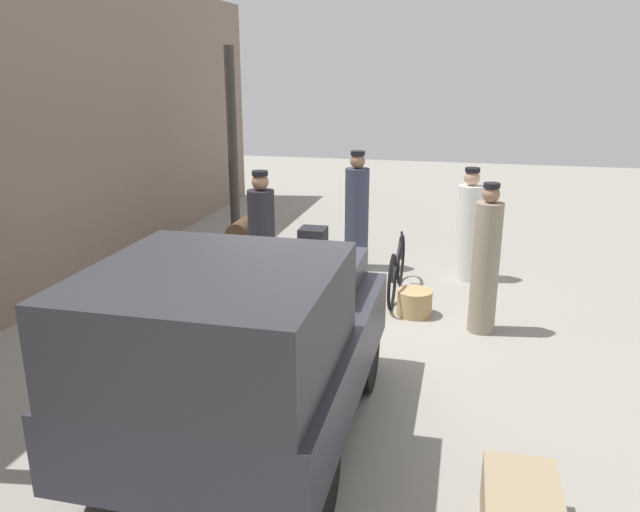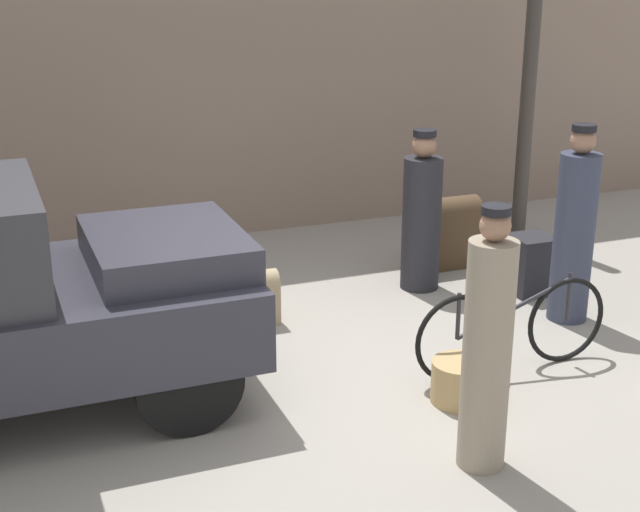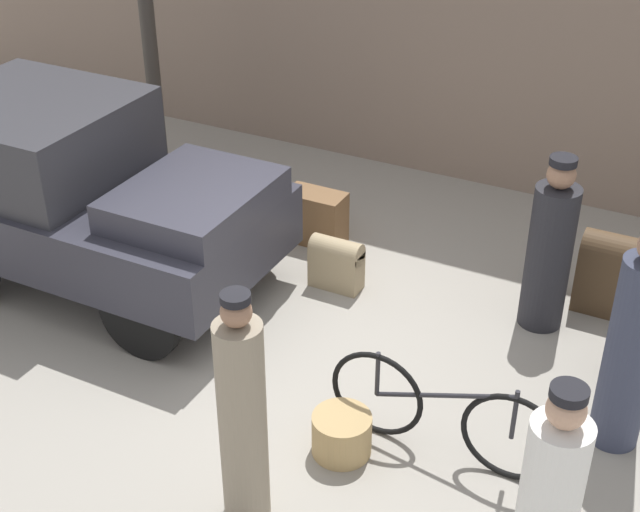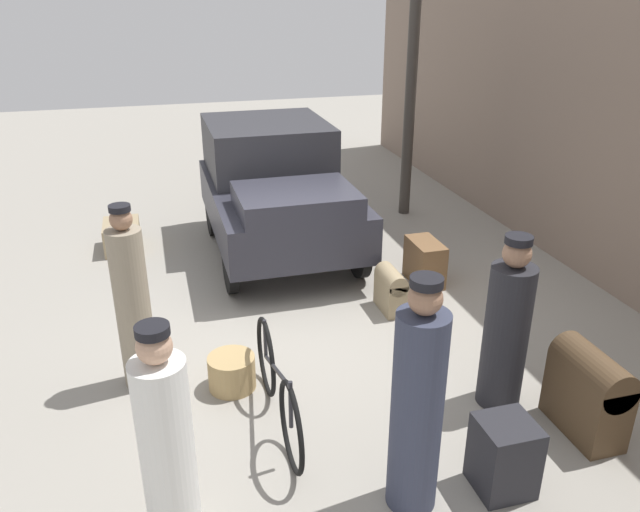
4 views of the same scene
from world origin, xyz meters
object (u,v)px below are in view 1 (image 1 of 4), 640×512
Objects in this scene: porter_lifting_near_truck at (485,264)px; porter_with_bicycle at (468,229)px; trunk_large_brown at (244,241)px; trunk_wicker_pale at (161,324)px; truck at (243,341)px; porter_carrying_trunk at (262,232)px; trunk_barrel_dark at (237,311)px; suitcase_tan_flat at (313,246)px; suitcase_small_leather at (520,510)px; bicycle at (397,269)px; porter_standing_middle at (357,215)px; wicker_basket at (414,303)px.

porter_lifting_near_truck is 2.00m from porter_with_bicycle.
trunk_large_brown reaches higher than trunk_wicker_pale.
truck is 4.17× the size of trunk_large_brown.
porter_carrying_trunk is 2.03m from trunk_barrel_dark.
porter_carrying_trunk reaches higher than trunk_large_brown.
suitcase_tan_flat is (0.21, 2.46, -0.48)m from porter_with_bicycle.
suitcase_small_leather is at bearing -175.58° from porter_with_bicycle.
trunk_wicker_pale is at bearing 134.35° from porter_with_bicycle.
truck is 3.56m from porter_lifting_near_truck.
trunk_large_brown reaches higher than suitcase_small_leather.
suitcase_tan_flat is 1.12m from trunk_large_brown.
bicycle is 1.46m from porter_standing_middle.
porter_standing_middle reaches higher than porter_lifting_near_truck.
porter_standing_middle reaches higher than trunk_barrel_dark.
bicycle is 4.75m from suitcase_small_leather.
porter_with_bicycle is 4.77m from trunk_wicker_pale.
trunk_large_brown is at bearing 93.36° from porter_with_bicycle.
wicker_basket is (-0.67, -0.32, -0.22)m from bicycle.
porter_standing_middle is at bearing 42.29° from porter_lifting_near_truck.
suitcase_tan_flat is 0.97× the size of trunk_wicker_pale.
suitcase_tan_flat reaches higher than trunk_wicker_pale.
porter_standing_middle is 1.86m from trunk_large_brown.
wicker_basket is 2.23m from porter_standing_middle.
porter_lifting_near_truck reaches higher than suitcase_tan_flat.
porter_standing_middle is 0.92m from suitcase_tan_flat.
porter_with_bicycle is at bearing -44.63° from trunk_barrel_dark.
suitcase_small_leather is at bearing -132.11° from trunk_barrel_dark.
trunk_barrel_dark is at bearing 117.35° from wicker_basket.
truck is 2.40m from suitcase_small_leather.
porter_with_bicycle is at bearing -94.85° from suitcase_tan_flat.
trunk_wicker_pale is (-3.52, 0.93, -0.02)m from suitcase_tan_flat.
trunk_wicker_pale is at bearing 133.61° from bicycle.
porter_carrying_trunk reaches higher than suitcase_small_leather.
bicycle is 1.06× the size of porter_with_bicycle.
trunk_wicker_pale is (-2.54, 0.38, -0.47)m from porter_carrying_trunk.
suitcase_tan_flat is at bearing 26.69° from suitcase_small_leather.
porter_carrying_trunk is (0.88, 2.37, 0.59)m from wicker_basket.
suitcase_tan_flat is (0.06, 0.73, -0.56)m from porter_standing_middle.
suitcase_tan_flat is (1.87, 1.83, 0.13)m from wicker_basket.
trunk_wicker_pale is (-3.11, -0.11, -0.14)m from trunk_large_brown.
porter_lifting_near_truck reaches higher than porter_carrying_trunk.
porter_standing_middle reaches higher than wicker_basket.
trunk_large_brown is (-0.35, 1.77, -0.45)m from porter_standing_middle.
wicker_basket is 2.31m from trunk_barrel_dark.
wicker_basket is 4.02m from suitcase_small_leather.
wicker_basket is 3.22m from trunk_wicker_pale.
trunk_barrel_dark is at bearing 134.92° from bicycle.
truck reaches higher than porter_with_bicycle.
truck is 1.81× the size of porter_lifting_near_truck.
truck is 5.30× the size of trunk_wicker_pale.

